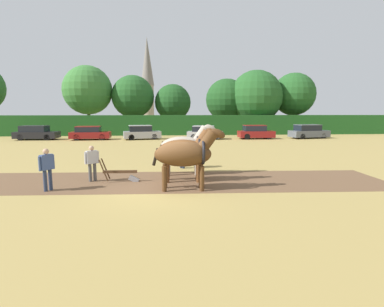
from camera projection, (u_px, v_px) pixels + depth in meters
The scene contains 23 objects.
ground_plane at pixel (162, 190), 11.85m from camera, with size 240.00×240.00×0.00m, color #A88E4C.
plowed_furrow_strip at pixel (95, 182), 13.27m from camera, with size 25.94×4.18×0.01m, color brown.
hedgerow at pixel (166, 125), 39.24m from camera, with size 60.27×1.58×2.58m, color #1E511E.
tree_left at pixel (88, 90), 42.48m from camera, with size 6.90×6.90×9.52m.
tree_center_left at pixel (133, 97), 43.60m from camera, with size 6.15×6.15×8.30m.
tree_center at pixel (173, 102), 44.29m from camera, with size 5.32×5.32×7.06m.
tree_center_right at pixel (227, 100), 44.30m from camera, with size 6.16×6.16×7.87m.
tree_right at pixel (256, 97), 43.16m from camera, with size 7.58×7.58×8.96m.
tree_far_right at pixel (294, 94), 44.21m from camera, with size 6.25×6.25×8.71m.
church_spire at pixel (148, 79), 74.04m from camera, with size 3.24×3.24×21.03m.
draft_horse_lead_left at pixel (186, 154), 11.78m from camera, with size 2.95×1.12×2.51m.
draft_horse_lead_right at pixel (185, 150), 13.23m from camera, with size 2.79×1.08×2.45m.
draft_horse_trail_left at pixel (185, 146), 14.68m from camera, with size 2.88×1.10×2.55m.
plow at pixel (123, 174), 13.27m from camera, with size 1.73×0.48×1.13m.
farmer_at_plow at pixel (92, 161), 13.25m from camera, with size 0.56×0.43×1.60m.
farmer_beside_team at pixel (182, 150), 16.30m from camera, with size 0.44×0.58×1.74m.
farmer_onlooker_left at pixel (47, 166), 11.64m from camera, with size 0.44×0.57×1.68m.
parked_car_far_left at pixel (36, 133), 32.72m from camera, with size 4.51×1.90×1.55m.
parked_car_left at pixel (90, 133), 32.72m from camera, with size 4.33×2.09×1.48m.
parked_car_center_left at pixel (142, 133), 33.15m from camera, with size 4.29×2.53×1.56m.
parked_car_center at pixel (205, 133), 33.62m from camera, with size 4.23×2.61×1.48m.
parked_car_center_right at pixel (256, 132), 33.78m from camera, with size 3.96×1.70×1.55m.
parked_car_right at pixel (309, 132), 34.44m from camera, with size 4.71×2.50×1.59m.
Camera 1 is at (0.23, -11.59, 3.11)m, focal length 28.00 mm.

